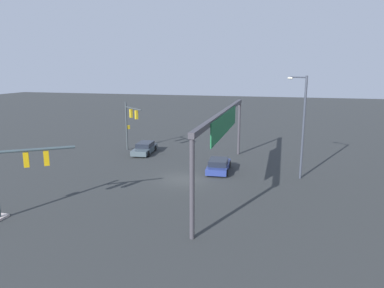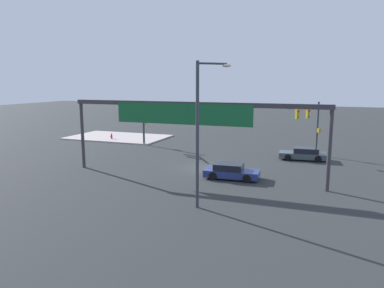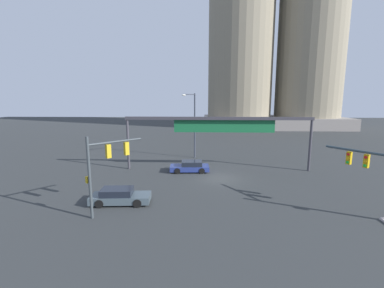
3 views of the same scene
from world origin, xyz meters
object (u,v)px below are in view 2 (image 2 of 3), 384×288
at_px(traffic_signal_near_corner, 145,119).
at_px(fire_hydrant_on_curb, 112,136).
at_px(sedan_car_waiting_far, 231,171).
at_px(streetlamp_curved_arm, 201,126).
at_px(traffic_signal_opposite_side, 310,120).
at_px(sedan_car_approaching, 304,154).

height_order(traffic_signal_near_corner, fire_hydrant_on_curb, traffic_signal_near_corner).
xyz_separation_m(traffic_signal_near_corner, sedan_car_waiting_far, (-13.22, 10.57, -2.71)).
xyz_separation_m(sedan_car_waiting_far, fire_hydrant_on_curb, (19.75, -13.40, -0.09)).
height_order(streetlamp_curved_arm, fire_hydrant_on_curb, streetlamp_curved_arm).
relative_size(traffic_signal_opposite_side, streetlamp_curved_arm, 0.64).
relative_size(traffic_signal_near_corner, traffic_signal_opposite_side, 0.90).
height_order(sedan_car_waiting_far, fire_hydrant_on_curb, sedan_car_waiting_far).
bearing_deg(sedan_car_waiting_far, traffic_signal_opposite_side, 60.98).
bearing_deg(traffic_signal_near_corner, sedan_car_approaching, 51.71).
bearing_deg(streetlamp_curved_arm, fire_hydrant_on_curb, 90.51).
height_order(traffic_signal_near_corner, sedan_car_waiting_far, traffic_signal_near_corner).
relative_size(sedan_car_approaching, fire_hydrant_on_curb, 6.56).
xyz_separation_m(traffic_signal_near_corner, fire_hydrant_on_curb, (6.53, -2.83, -2.80)).
distance_m(traffic_signal_near_corner, traffic_signal_opposite_side, 18.59).
xyz_separation_m(streetlamp_curved_arm, fire_hydrant_on_curb, (19.65, -20.49, -4.55)).
bearing_deg(sedan_car_approaching, traffic_signal_opposite_side, -105.88).
distance_m(traffic_signal_opposite_side, fire_hydrant_on_curb, 25.41).
xyz_separation_m(traffic_signal_opposite_side, fire_hydrant_on_curb, (25.10, -2.26, -3.26)).
bearing_deg(traffic_signal_near_corner, traffic_signal_opposite_side, 57.33).
bearing_deg(traffic_signal_opposite_side, sedan_car_approaching, 30.86).
xyz_separation_m(sedan_car_approaching, sedan_car_waiting_far, (4.99, 9.34, 0.00)).
distance_m(sedan_car_approaching, fire_hydrant_on_curb, 25.07).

